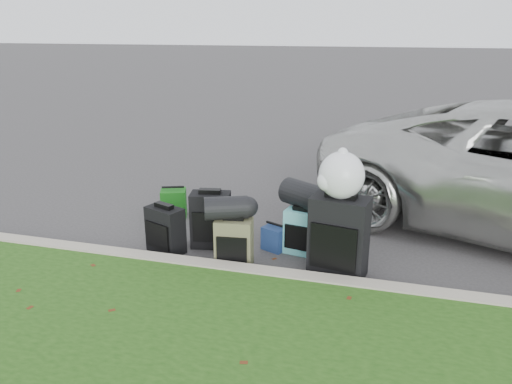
% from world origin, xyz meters
% --- Properties ---
extents(ground, '(120.00, 120.00, 0.00)m').
position_xyz_m(ground, '(0.00, 0.00, 0.00)').
color(ground, '#383535').
rests_on(ground, ground).
extents(curb, '(120.00, 0.18, 0.15)m').
position_xyz_m(curb, '(0.00, -1.00, 0.07)').
color(curb, '#9E937F').
rests_on(curb, ground).
extents(suitcase_small_black, '(0.49, 0.38, 0.54)m').
position_xyz_m(suitcase_small_black, '(-0.96, -0.58, 0.27)').
color(suitcase_small_black, black).
rests_on(suitcase_small_black, ground).
extents(suitcase_large_black_left, '(0.50, 0.35, 0.65)m').
position_xyz_m(suitcase_large_black_left, '(-0.52, -0.29, 0.33)').
color(suitcase_large_black_left, black).
rests_on(suitcase_large_black_left, ground).
extents(suitcase_olive, '(0.42, 0.29, 0.54)m').
position_xyz_m(suitcase_olive, '(-0.09, -0.72, 0.27)').
color(suitcase_olive, '#49492F').
rests_on(suitcase_olive, ground).
extents(suitcase_teal, '(0.39, 0.28, 0.52)m').
position_xyz_m(suitcase_teal, '(0.54, -0.20, 0.26)').
color(suitcase_teal, teal).
rests_on(suitcase_teal, ground).
extents(suitcase_large_black_right, '(0.62, 0.44, 0.86)m').
position_xyz_m(suitcase_large_black_right, '(1.01, -0.63, 0.43)').
color(suitcase_large_black_right, black).
rests_on(suitcase_large_black_right, ground).
extents(tote_green, '(0.40, 0.36, 0.38)m').
position_xyz_m(tote_green, '(-1.34, 0.49, 0.19)').
color(tote_green, '#166115').
rests_on(tote_green, ground).
extents(tote_navy, '(0.32, 0.29, 0.28)m').
position_xyz_m(tote_navy, '(0.23, -0.19, 0.14)').
color(tote_navy, navy).
rests_on(tote_navy, ground).
extents(duffel_left, '(0.51, 0.40, 0.25)m').
position_xyz_m(duffel_left, '(-0.18, -0.72, 0.66)').
color(duffel_left, black).
rests_on(duffel_left, suitcase_olive).
extents(duffel_right, '(0.62, 0.55, 0.30)m').
position_xyz_m(duffel_right, '(0.55, -0.11, 0.67)').
color(duffel_right, black).
rests_on(duffel_right, suitcase_teal).
extents(trash_bag, '(0.46, 0.46, 0.46)m').
position_xyz_m(trash_bag, '(1.00, -0.62, 1.08)').
color(trash_bag, white).
rests_on(trash_bag, suitcase_large_black_right).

